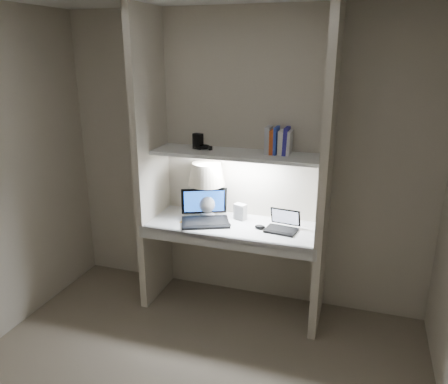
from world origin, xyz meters
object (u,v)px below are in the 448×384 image
at_px(laptop_netbook, 283,225).
at_px(speaker, 240,212).
at_px(book_row, 278,141).
at_px(table_lamp, 207,180).
at_px(laptop_main, 205,214).

relative_size(laptop_netbook, speaker, 1.98).
bearing_deg(book_row, table_lamp, 179.91).
bearing_deg(laptop_main, book_row, -9.98).
height_order(table_lamp, laptop_main, table_lamp).
height_order(laptop_main, speaker, laptop_main).
height_order(laptop_main, book_row, book_row).
height_order(laptop_netbook, speaker, laptop_netbook).
xyz_separation_m(table_lamp, laptop_netbook, (0.70, -0.13, -0.28)).
height_order(table_lamp, speaker, table_lamp).
bearing_deg(speaker, laptop_main, -134.68).
bearing_deg(book_row, laptop_netbook, -56.65).
xyz_separation_m(table_lamp, book_row, (0.61, -0.00, 0.38)).
xyz_separation_m(laptop_main, laptop_netbook, (0.67, 0.01, -0.02)).
xyz_separation_m(laptop_main, speaker, (0.28, 0.12, 0.01)).
distance_m(table_lamp, speaker, 0.40).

